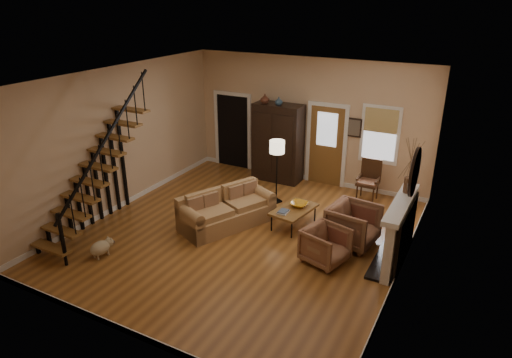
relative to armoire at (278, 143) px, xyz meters
The scene contains 15 objects.
room 1.49m from the armoire, 78.37° to the right, with size 7.00×7.33×3.30m.
staircase 4.94m from the armoire, 115.05° to the right, with size 0.94×2.80×3.20m, color brown, non-canonical shape.
fireplace 4.67m from the armoire, 34.69° to the right, with size 0.33×1.95×2.30m.
armoire is the anchor object (origin of this frame).
vase_a 1.23m from the armoire, 164.05° to the right, with size 0.24×0.24×0.25m, color #4C2619.
vase_b 1.16m from the armoire, 63.43° to the right, with size 0.20×0.20×0.21m, color #334C60.
sofa 3.03m from the armoire, 86.43° to the right, with size 0.89×2.07×0.77m, color tan, non-canonical shape.
coffee_table 2.86m from the armoire, 56.88° to the right, with size 0.64×1.10×0.42m, color brown, non-canonical shape.
bowl 2.70m from the armoire, 54.19° to the right, with size 0.38×0.38×0.09m, color orange.
books 2.99m from the armoire, 62.06° to the right, with size 0.20×0.28×0.05m, color beige, non-canonical shape.
armchair_left 4.29m from the armoire, 52.03° to the right, with size 0.75×0.77×0.70m, color brown.
armchair_right 3.80m from the armoire, 40.35° to the right, with size 0.90×0.93×0.85m, color brown.
floor_lamp 1.51m from the armoire, 65.47° to the right, with size 0.36×0.36×1.57m, color black, non-canonical shape.
side_chair 2.61m from the armoire, ahead, with size 0.54×0.54×1.02m, color #3D2413, non-canonical shape.
dog 5.46m from the armoire, 104.10° to the right, with size 0.27×0.46×0.34m, color tan, non-canonical shape.
Camera 1 is at (4.26, -7.41, 4.78)m, focal length 32.00 mm.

